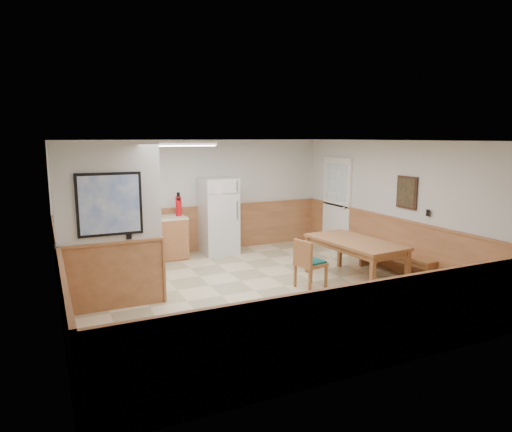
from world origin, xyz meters
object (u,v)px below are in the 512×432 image
refrigerator (219,216)px  dining_bench (397,257)px  soap_bottle (99,217)px  dining_table (355,245)px  fire_extinguisher (179,206)px  dining_chair (307,260)px

refrigerator → dining_bench: 3.87m
dining_bench → soap_bottle: size_ratio=8.24×
dining_table → dining_bench: 1.00m
fire_extinguisher → soap_bottle: 1.63m
dining_table → refrigerator: bearing=112.0°
dining_bench → dining_chair: bearing=172.1°
refrigerator → dining_bench: refrigerator is taller
dining_table → dining_bench: (0.95, -0.05, -0.31)m
fire_extinguisher → dining_table: bearing=-55.7°
dining_bench → dining_chair: dining_chair is taller
fire_extinguisher → soap_bottle: fire_extinguisher is taller
dining_bench → fire_extinguisher: (-3.31, 3.02, 0.78)m
dining_bench → fire_extinguisher: fire_extinguisher is taller
refrigerator → dining_chair: refrigerator is taller
dining_table → dining_chair: size_ratio=2.24×
dining_table → fire_extinguisher: size_ratio=3.76×
refrigerator → fire_extinguisher: bearing=175.7°
dining_table → dining_bench: bearing=-7.9°
dining_bench → soap_bottle: (-4.94, 2.96, 0.66)m
dining_bench → fire_extinguisher: bearing=131.4°
fire_extinguisher → soap_bottle: bearing=177.8°
refrigerator → dining_bench: bearing=-51.1°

